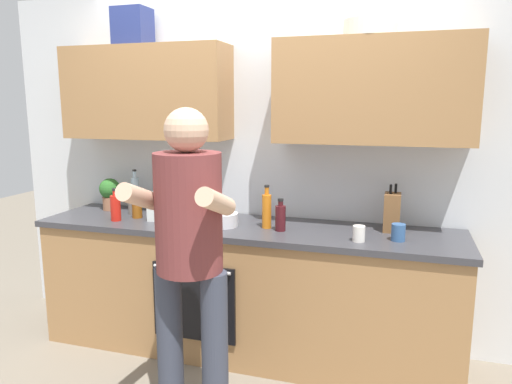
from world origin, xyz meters
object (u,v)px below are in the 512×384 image
person_standing (189,245)px  bottle_water (135,193)px  grocery_bag_produce (168,207)px  bottle_hotsauce (116,207)px  potted_herb (110,192)px  cup_stoneware (134,208)px  bottle_syrup (137,206)px  cup_coffee (359,234)px  bottle_wine (280,217)px  mixing_bowl (222,219)px  knife_block (392,212)px  cup_tea (398,232)px  bottle_juice (267,210)px

person_standing → bottle_water: bearing=132.5°
person_standing → grocery_bag_produce: size_ratio=6.64×
bottle_hotsauce → potted_herb: potted_herb is taller
cup_stoneware → grocery_bag_produce: bearing=-15.8°
bottle_syrup → cup_stoneware: 0.14m
cup_coffee → bottle_wine: bearing=169.0°
mixing_bowl → knife_block: bearing=10.4°
cup_tea → potted_herb: (-2.11, 0.23, 0.08)m
cup_tea → bottle_wine: bearing=178.8°
bottle_syrup → knife_block: (1.74, 0.16, 0.04)m
bottle_syrup → grocery_bag_produce: bearing=2.4°
bottle_juice → potted_herb: 1.30m
cup_tea → bottle_water: bearing=172.3°
person_standing → potted_herb: person_standing is taller
person_standing → bottle_hotsauce: bearing=142.5°
potted_herb → grocery_bag_produce: size_ratio=0.95×
potted_herb → grocery_bag_produce: 0.59m
bottle_wine → bottle_water: bearing=168.5°
person_standing → bottle_syrup: (-0.77, 0.78, -0.01)m
cup_coffee → cup_tea: bearing=20.5°
cup_stoneware → bottle_wine: bearing=-7.1°
cup_tea → cup_stoneware: bearing=175.2°
grocery_bag_produce → mixing_bowl: bearing=-6.5°
bottle_hotsauce → knife_block: (1.83, 0.28, 0.03)m
bottle_syrup → cup_tea: (1.78, -0.06, -0.04)m
bottle_water → cup_tea: 1.93m
bottle_hotsauce → cup_stoneware: bearing=87.2°
person_standing → bottle_wine: bearing=68.5°
person_standing → bottle_water: 1.33m
bottle_juice → bottle_wine: size_ratio=1.36×
bottle_syrup → bottle_wine: size_ratio=1.05×
bottle_hotsauce → cup_coffee: bearing=-0.7°
bottle_juice → bottle_syrup: bottle_juice is taller
bottle_juice → cup_coffee: (0.60, -0.14, -0.07)m
bottle_hotsauce → cup_coffee: size_ratio=2.41×
cup_stoneware → knife_block: (1.82, 0.06, 0.08)m
cup_tea → grocery_bag_produce: size_ratio=0.40×
bottle_water → knife_block: (1.87, -0.04, -0.01)m
mixing_bowl → potted_herb: (-0.99, 0.21, 0.09)m
cup_coffee → knife_block: size_ratio=0.31×
mixing_bowl → bottle_wine: bearing=-0.7°
bottle_juice → cup_tea: (0.83, -0.06, -0.07)m
mixing_bowl → bottle_hotsauce: bearing=-173.8°
bottle_wine → mixing_bowl: bottle_wine is taller
cup_stoneware → cup_coffee: (1.65, -0.24, 0.00)m
bottle_syrup → mixing_bowl: bottle_syrup is taller
bottle_wine → cup_tea: size_ratio=2.06×
bottle_juice → cup_tea: size_ratio=2.80×
person_standing → cup_coffee: 1.02m
bottle_wine → mixing_bowl: bearing=179.3°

